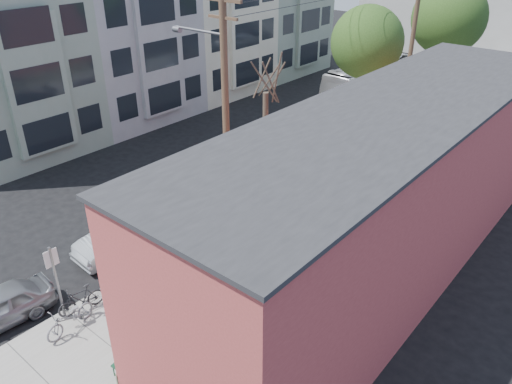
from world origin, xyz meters
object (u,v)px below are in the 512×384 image
Objects in this scene: tree_bare at (265,153)px; tree_leafy_mid at (367,43)px; patio_chair_a at (195,317)px; car_3 at (302,142)px; parking_meter_far at (281,173)px; car_2 at (221,189)px; sign_post at (56,277)px; parking_meter_near at (194,221)px; parked_bike_a at (81,299)px; parked_bike_b at (70,318)px; patron_grey at (152,331)px; cyclist at (234,222)px; tree_leafy_far at (449,18)px; utility_pole_near at (224,107)px; patron_green at (175,301)px; bus at (370,79)px; car_1 at (126,234)px; car_4 at (366,107)px; patio_chair_b at (122,364)px.

tree_leafy_mid is at bearing 90.00° from tree_bare.
patio_chair_a is 0.17× the size of car_3.
parking_meter_far is 3.10m from car_2.
sign_post is 2.26× the size of parking_meter_near.
parking_meter_far is 2.75m from tree_bare.
parked_bike_b is (0.51, -0.74, -0.00)m from parked_bike_a.
cyclist is (-2.37, 6.23, -0.08)m from patron_grey.
tree_leafy_far is at bearing 90.00° from tree_leafy_mid.
cyclist is at bearing 77.72° from parked_bike_b.
tree_leafy_mid is 19.40m from parked_bike_b.
utility_pole_near is 5.06× the size of patron_green.
parked_bike_a is at bearing -90.52° from tree_leafy_far.
car_1 is at bearing -82.75° from bus.
sign_post is 7.29m from cyclist.
tree_leafy_far reaches higher than car_4.
patio_chair_b is at bearing -2.20° from parked_bike_a.
parking_meter_near is at bearing -90.00° from parking_meter_far.
tree_leafy_far reaches higher than patio_chair_a.
car_3 reaches higher than car_2.
parking_meter_near is at bearing -94.35° from utility_pole_near.
utility_pole_near reaches higher than parking_meter_far.
tree_leafy_mid is (0.41, 10.43, 0.86)m from utility_pole_near.
patio_chair_a is 3.99m from parked_bike_a.
tree_leafy_mid reaches higher than cyclist.
utility_pole_near is 21.71m from tree_leafy_far.
parked_bike_b is (-0.44, -7.31, -0.30)m from cyclist.
sign_post is at bearing -89.06° from parking_meter_near.
utility_pole_near is (0.04, 7.96, 3.58)m from sign_post.
cyclist is (0.68, -22.51, -5.19)m from tree_leafy_far.
patron_green reaches higher than parking_meter_far.
utility_pole_near is at bearing -91.08° from tree_leafy_far.
parking_meter_far is 8.35m from tree_leafy_mid.
cyclist reaches higher than parking_meter_near.
patron_grey is (3.60, -5.20, 0.03)m from parking_meter_near.
patio_chair_b is 29.55m from bus.
sign_post is 1.63× the size of patron_grey.
car_4 is at bearing 114.35° from tree_leafy_mid.
patio_chair_b is 0.18× the size of car_4.
car_1 is (-1.72, -8.01, -0.28)m from parking_meter_far.
cyclist is 6.65m from parked_bike_a.
car_2 is (-2.00, -0.80, -2.14)m from tree_bare.
utility_pole_near is 2.01× the size of car_4.
utility_pole_near is 2.34× the size of car_1.
car_4 is 4.88m from bus.
cyclist is (1.09, -0.82, -4.48)m from utility_pole_near.
parking_meter_near is 0.23× the size of car_3.
patron_grey is 1.07× the size of parked_bike_a.
parked_bike_b is 0.36× the size of car_2.
parking_meter_far is 12.12m from car_4.
patio_chair_b is 10.73m from car_2.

